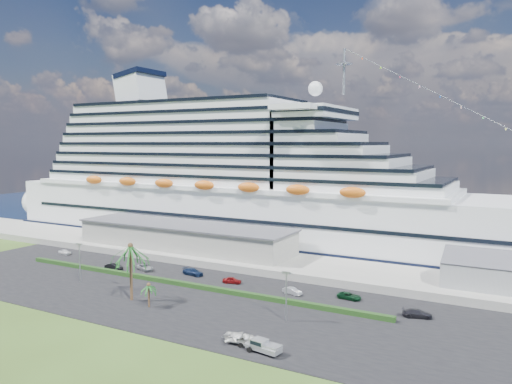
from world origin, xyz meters
The scene contains 22 objects.
ground centered at (0.00, 0.00, 0.00)m, with size 420.00×420.00×0.00m, color #324617.
asphalt_lot centered at (0.00, 11.00, 0.06)m, with size 140.00×38.00×0.12m, color black.
wharf centered at (0.00, 40.00, 0.90)m, with size 240.00×20.00×1.80m, color gray.
water centered at (0.00, 130.00, 0.01)m, with size 420.00×160.00×0.02m, color #0B1A31.
cruise_ship centered at (-21.53, 64.00, 16.69)m, with size 191.00×38.00×54.00m.
terminal_building centered at (-25.00, 40.00, 5.01)m, with size 61.00×15.00×6.30m.
port_shed centered at (52.00, 40.00, 4.40)m, with size 24.00×12.31×7.37m.
hedge centered at (-8.00, 16.00, 0.57)m, with size 88.00×1.10×0.90m, color black.
lamp_post_left centered at (-28.00, 8.00, 5.34)m, with size 1.60×0.35×8.27m.
lamp_post_right centered at (20.00, 8.00, 5.34)m, with size 1.60×0.35×8.27m.
palm_tall centered at (-10.00, 4.00, 9.20)m, with size 8.82×8.82×11.13m.
palm_short centered at (-4.50, 2.50, 3.67)m, with size 3.53×3.53×4.56m.
parked_car_0 centered at (-52.08, 24.43, 0.76)m, with size 1.52×3.78×1.29m, color silver.
parked_car_1 centered at (-29.35, 19.07, 0.83)m, with size 1.50×4.31×1.42m, color black.
parked_car_2 centered at (-22.63, 22.04, 0.80)m, with size 2.26×4.91×1.36m, color #999CA1.
parked_car_3 centered at (-10.35, 23.84, 0.87)m, with size 2.09×5.15×1.50m, color #122141.
parked_car_4 centered at (0.69, 22.43, 0.79)m, with size 1.58×3.92×1.34m, color maroon.
parked_car_5 centered at (14.82, 21.64, 0.77)m, with size 1.38×3.97×1.31m, color #939499.
parked_car_6 centered at (25.52, 24.04, 0.75)m, with size 2.09×4.53×1.26m, color black.
parked_car_7 centered at (38.60, 20.06, 0.83)m, with size 2.00×4.91×1.42m, color #222127.
pickup_truck centered at (22.50, -4.87, 1.13)m, with size 5.45×2.66×1.84m.
boat_trailer centered at (18.47, -4.00, 1.26)m, with size 6.13×4.32×1.72m.
Camera 1 is at (54.01, -64.25, 29.39)m, focal length 35.00 mm.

